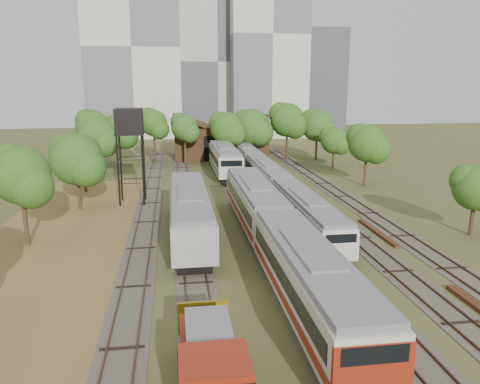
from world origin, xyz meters
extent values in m
plane|color=#475123|center=(0.00, 0.00, 0.00)|extent=(240.00, 240.00, 0.00)
cube|color=brown|center=(-18.00, 8.00, 0.02)|extent=(14.00, 60.00, 0.04)
cube|color=#4C473D|center=(-12.00, 25.00, 0.03)|extent=(2.60, 80.00, 0.06)
cube|color=#472D1E|center=(-12.72, 25.00, 0.12)|extent=(0.08, 80.00, 0.14)
cube|color=#472D1E|center=(-11.28, 25.00, 0.12)|extent=(0.08, 80.00, 0.14)
cube|color=#4C473D|center=(-8.00, 25.00, 0.03)|extent=(2.60, 80.00, 0.06)
cube|color=#472D1E|center=(-8.72, 25.00, 0.12)|extent=(0.08, 80.00, 0.14)
cube|color=#472D1E|center=(-7.28, 25.00, 0.12)|extent=(0.08, 80.00, 0.14)
cube|color=#4C473D|center=(-2.00, 25.00, 0.03)|extent=(2.60, 80.00, 0.06)
cube|color=#472D1E|center=(-2.72, 25.00, 0.12)|extent=(0.08, 80.00, 0.14)
cube|color=#472D1E|center=(-1.28, 25.00, 0.12)|extent=(0.08, 80.00, 0.14)
cube|color=#4C473D|center=(2.00, 25.00, 0.03)|extent=(2.60, 80.00, 0.06)
cube|color=#472D1E|center=(1.28, 25.00, 0.12)|extent=(0.08, 80.00, 0.14)
cube|color=#472D1E|center=(2.72, 25.00, 0.12)|extent=(0.08, 80.00, 0.14)
cube|color=#4C473D|center=(6.00, 25.00, 0.03)|extent=(2.60, 80.00, 0.06)
cube|color=#472D1E|center=(5.28, 25.00, 0.12)|extent=(0.08, 80.00, 0.14)
cube|color=#472D1E|center=(6.72, 25.00, 0.12)|extent=(0.08, 80.00, 0.14)
cube|color=#4C473D|center=(10.00, 25.00, 0.03)|extent=(2.60, 80.00, 0.06)
cube|color=#472D1E|center=(9.28, 25.00, 0.12)|extent=(0.08, 80.00, 0.14)
cube|color=#472D1E|center=(10.72, 25.00, 0.12)|extent=(0.08, 80.00, 0.14)
cube|color=black|center=(-2.00, -2.10, 0.44)|extent=(2.40, 15.64, 0.87)
cube|color=beige|center=(-2.00, -2.10, 2.24)|extent=(3.17, 17.00, 2.73)
cube|color=black|center=(-2.00, -2.10, 2.57)|extent=(3.23, 15.64, 0.93)
cube|color=slate|center=(-2.00, -2.10, 3.80)|extent=(2.92, 16.66, 0.39)
cube|color=maroon|center=(-2.00, -2.10, 1.48)|extent=(3.23, 16.66, 0.49)
cube|color=maroon|center=(-2.00, -10.55, 2.10)|extent=(3.21, 0.25, 2.46)
cube|color=black|center=(-2.00, 15.40, 0.44)|extent=(2.40, 15.64, 0.87)
cube|color=beige|center=(-2.00, 15.40, 2.24)|extent=(3.17, 17.00, 2.73)
cube|color=black|center=(-2.00, 15.40, 2.57)|extent=(3.23, 15.64, 0.93)
cube|color=slate|center=(-2.00, 15.40, 3.80)|extent=(2.92, 16.66, 0.39)
cube|color=maroon|center=(-2.00, 15.40, 1.48)|extent=(3.23, 16.66, 0.49)
cube|color=black|center=(2.00, 12.41, 0.36)|extent=(1.98, 15.64, 0.72)
cube|color=beige|center=(2.00, 12.41, 1.85)|extent=(2.61, 17.00, 2.25)
cube|color=black|center=(2.00, 12.41, 2.12)|extent=(2.67, 15.64, 0.77)
cube|color=slate|center=(2.00, 12.41, 3.14)|extent=(2.41, 16.66, 0.32)
cube|color=#165A2F|center=(2.00, 12.41, 1.22)|extent=(2.67, 16.66, 0.41)
cube|color=beige|center=(2.00, 3.96, 1.74)|extent=(2.65, 0.25, 2.03)
cube|color=black|center=(2.00, 29.91, 0.36)|extent=(1.98, 15.64, 0.72)
cube|color=beige|center=(2.00, 29.91, 1.85)|extent=(2.61, 17.00, 2.25)
cube|color=black|center=(2.00, 29.91, 2.12)|extent=(2.67, 15.64, 0.77)
cube|color=slate|center=(2.00, 29.91, 3.14)|extent=(2.41, 16.66, 0.32)
cube|color=#165A2F|center=(2.00, 29.91, 1.22)|extent=(2.67, 16.66, 0.41)
cube|color=black|center=(2.00, 47.41, 0.36)|extent=(1.98, 15.64, 0.72)
cube|color=beige|center=(2.00, 47.41, 1.85)|extent=(2.61, 17.00, 2.25)
cube|color=black|center=(2.00, 47.41, 2.12)|extent=(2.67, 15.64, 0.77)
cube|color=slate|center=(2.00, 47.41, 3.14)|extent=(2.41, 16.66, 0.32)
cube|color=#165A2F|center=(2.00, 47.41, 1.22)|extent=(2.67, 16.66, 0.41)
cube|color=black|center=(-2.00, 40.63, 0.44)|extent=(2.42, 14.72, 0.88)
cube|color=beige|center=(-2.00, 40.63, 2.26)|extent=(3.20, 16.00, 2.76)
cube|color=black|center=(-2.00, 40.63, 2.59)|extent=(3.26, 14.72, 0.94)
cube|color=slate|center=(-2.00, 40.63, 3.84)|extent=(2.94, 15.68, 0.40)
cube|color=#165A2F|center=(-2.00, 40.63, 1.49)|extent=(3.26, 15.68, 0.50)
cube|color=beige|center=(-2.00, 32.68, 2.12)|extent=(3.24, 0.25, 2.48)
cube|color=maroon|center=(-8.00, -7.31, 1.54)|extent=(2.33, 4.40, 1.40)
cube|color=black|center=(-8.00, -10.71, 2.70)|extent=(2.56, 2.47, 0.84)
cube|color=gold|center=(-8.00, -4.16, 1.49)|extent=(2.51, 0.20, 1.68)
cube|color=slate|center=(-8.00, -8.11, 3.07)|extent=(1.86, 3.60, 0.19)
cube|color=black|center=(-8.00, 12.86, 0.44)|extent=(2.40, 16.56, 0.87)
cube|color=gray|center=(-8.00, 12.86, 2.24)|extent=(3.17, 18.00, 2.73)
cube|color=black|center=(-8.00, 12.86, 2.57)|extent=(3.23, 16.56, 0.93)
cube|color=slate|center=(-8.00, 12.86, 3.80)|extent=(2.91, 17.64, 0.39)
cylinder|color=black|center=(-15.02, 24.21, 3.76)|extent=(0.19, 0.19, 7.53)
cylinder|color=black|center=(-12.48, 24.21, 3.76)|extent=(0.19, 0.19, 7.53)
cylinder|color=black|center=(-15.02, 26.75, 3.76)|extent=(0.19, 0.19, 7.53)
cylinder|color=black|center=(-12.48, 26.75, 3.76)|extent=(0.19, 0.19, 7.53)
cube|color=black|center=(-13.75, 25.48, 7.63)|extent=(2.96, 2.96, 0.20)
cube|color=black|center=(-13.75, 25.48, 9.00)|extent=(2.82, 2.82, 2.54)
cube|color=#542A18|center=(8.20, 11.44, 0.12)|extent=(0.47, 7.54, 0.25)
cube|color=#331E12|center=(-1.00, 58.00, 2.75)|extent=(16.00, 11.00, 5.50)
cube|color=#331E12|center=(-5.00, 58.00, 6.10)|extent=(8.45, 11.55, 2.96)
cube|color=#331E12|center=(3.00, 58.00, 6.10)|extent=(8.45, 11.55, 2.96)
cube|color=black|center=(-1.00, 52.55, 2.20)|extent=(6.40, 0.15, 4.12)
cylinder|color=#382616|center=(-21.10, 12.59, 2.28)|extent=(0.36, 0.36, 4.56)
sphere|color=#225115|center=(-21.10, 12.59, 5.80)|extent=(4.56, 4.56, 4.56)
cylinder|color=#382616|center=(-19.04, 23.59, 2.07)|extent=(0.36, 0.36, 4.15)
sphere|color=#225115|center=(-19.04, 23.59, 5.28)|extent=(5.28, 5.28, 5.28)
cylinder|color=#382616|center=(-19.91, 31.97, 1.90)|extent=(0.36, 0.36, 3.80)
sphere|color=#225115|center=(-19.91, 31.97, 4.84)|extent=(4.28, 4.28, 4.28)
cylinder|color=#382616|center=(-19.78, 42.41, 2.19)|extent=(0.36, 0.36, 4.39)
sphere|color=#225115|center=(-19.78, 42.41, 5.58)|extent=(5.43, 5.43, 5.43)
cylinder|color=#382616|center=(-21.65, 50.53, 2.47)|extent=(0.36, 0.36, 4.94)
sphere|color=#225115|center=(-21.65, 50.53, 6.29)|extent=(5.13, 5.13, 5.13)
cylinder|color=#382616|center=(-17.72, 51.93, 2.09)|extent=(0.36, 0.36, 4.19)
sphere|color=#225115|center=(-17.72, 51.93, 5.33)|extent=(5.28, 5.28, 5.28)
cylinder|color=#382616|center=(-12.20, 50.88, 2.63)|extent=(0.36, 0.36, 5.25)
sphere|color=#225115|center=(-12.20, 50.88, 6.69)|extent=(4.26, 4.26, 4.26)
cylinder|color=#382616|center=(-7.36, 50.43, 2.34)|extent=(0.36, 0.36, 4.69)
sphere|color=#225115|center=(-7.36, 50.43, 5.96)|extent=(4.27, 4.27, 4.27)
cylinder|color=#382616|center=(-0.69, 49.61, 2.28)|extent=(0.36, 0.36, 4.57)
sphere|color=#225115|center=(-0.69, 49.61, 5.81)|extent=(5.21, 5.21, 5.21)
cylinder|color=#382616|center=(3.92, 52.56, 2.23)|extent=(0.36, 0.36, 4.45)
sphere|color=#225115|center=(3.92, 52.56, 5.67)|extent=(6.14, 6.14, 6.14)
cylinder|color=#382616|center=(9.99, 52.44, 2.67)|extent=(0.36, 0.36, 5.34)
sphere|color=#225115|center=(9.99, 52.44, 6.80)|extent=(5.72, 5.72, 5.72)
cylinder|color=#382616|center=(14.88, 51.29, 2.32)|extent=(0.36, 0.36, 4.64)
sphere|color=#225115|center=(14.88, 51.29, 5.90)|extent=(5.33, 5.33, 5.33)
cylinder|color=#382616|center=(15.98, 9.98, 1.65)|extent=(0.36, 0.36, 3.30)
sphere|color=#225115|center=(15.98, 9.98, 4.20)|extent=(3.82, 3.82, 3.82)
cylinder|color=#382616|center=(14.88, 30.38, 2.17)|extent=(0.36, 0.36, 4.33)
sphere|color=#225115|center=(14.88, 30.38, 5.51)|extent=(4.73, 4.73, 4.73)
cylinder|color=#382616|center=(15.32, 43.79, 1.69)|extent=(0.36, 0.36, 3.38)
sphere|color=#225115|center=(15.32, 43.79, 4.30)|extent=(4.14, 4.14, 4.14)
cube|color=beige|center=(-18.00, 95.00, 21.00)|extent=(22.00, 16.00, 42.00)
cube|color=#AFAA9E|center=(2.00, 100.00, 18.00)|extent=(20.00, 18.00, 36.00)
cube|color=beige|center=(14.00, 92.00, 24.00)|extent=(18.00, 16.00, 48.00)
cube|color=#45484D|center=(34.00, 110.00, 14.00)|extent=(12.00, 12.00, 28.00)
camera|label=1|loc=(-9.17, -25.33, 12.75)|focal=35.00mm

